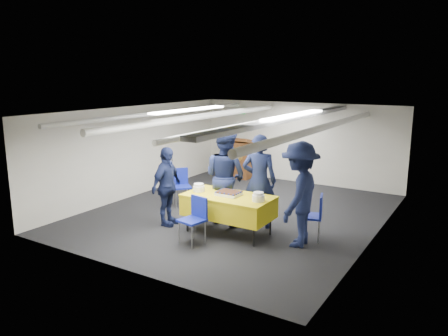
{
  "coord_description": "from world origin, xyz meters",
  "views": [
    {
      "loc": [
        4.71,
        -8.2,
        3.06
      ],
      "look_at": [
        -0.23,
        -0.2,
        1.05
      ],
      "focal_mm": 35.0,
      "sensor_mm": 36.0,
      "label": 1
    }
  ],
  "objects_px": {
    "podium": "(242,158)",
    "sailor_b": "(225,177)",
    "sailor_a": "(259,181)",
    "sailor_d": "(299,194)",
    "sheet_cake": "(229,193)",
    "chair_left": "(181,183)",
    "serving_table": "(228,206)",
    "chair_right": "(315,212)",
    "chair_near": "(195,215)",
    "sailor_c": "(167,186)"
  },
  "relations": [
    {
      "from": "sheet_cake",
      "to": "sailor_a",
      "type": "xyz_separation_m",
      "value": [
        0.33,
        0.64,
        0.15
      ]
    },
    {
      "from": "serving_table",
      "to": "chair_right",
      "type": "distance_m",
      "value": 1.66
    },
    {
      "from": "serving_table",
      "to": "sheet_cake",
      "type": "xyz_separation_m",
      "value": [
        -0.0,
        0.02,
        0.25
      ]
    },
    {
      "from": "chair_left",
      "to": "sailor_a",
      "type": "height_order",
      "value": "sailor_a"
    },
    {
      "from": "chair_near",
      "to": "sailor_b",
      "type": "relative_size",
      "value": 0.44
    },
    {
      "from": "sheet_cake",
      "to": "chair_right",
      "type": "xyz_separation_m",
      "value": [
        1.56,
        0.55,
        -0.28
      ]
    },
    {
      "from": "sailor_d",
      "to": "chair_left",
      "type": "bearing_deg",
      "value": -110.04
    },
    {
      "from": "chair_right",
      "to": "sailor_a",
      "type": "distance_m",
      "value": 1.31
    },
    {
      "from": "sailor_b",
      "to": "sailor_c",
      "type": "distance_m",
      "value": 1.23
    },
    {
      "from": "chair_right",
      "to": "sailor_d",
      "type": "xyz_separation_m",
      "value": [
        -0.16,
        -0.42,
        0.43
      ]
    },
    {
      "from": "sailor_a",
      "to": "chair_near",
      "type": "bearing_deg",
      "value": 49.76
    },
    {
      "from": "podium",
      "to": "sailor_b",
      "type": "distance_m",
      "value": 4.09
    },
    {
      "from": "chair_near",
      "to": "sailor_a",
      "type": "height_order",
      "value": "sailor_a"
    },
    {
      "from": "serving_table",
      "to": "chair_near",
      "type": "height_order",
      "value": "chair_near"
    },
    {
      "from": "sailor_b",
      "to": "sheet_cake",
      "type": "bearing_deg",
      "value": 134.63
    },
    {
      "from": "podium",
      "to": "chair_near",
      "type": "height_order",
      "value": "podium"
    },
    {
      "from": "podium",
      "to": "chair_right",
      "type": "xyz_separation_m",
      "value": [
        3.65,
        -3.68,
        -0.08
      ]
    },
    {
      "from": "serving_table",
      "to": "sailor_c",
      "type": "bearing_deg",
      "value": -170.02
    },
    {
      "from": "sailor_c",
      "to": "chair_left",
      "type": "bearing_deg",
      "value": 20.48
    },
    {
      "from": "podium",
      "to": "sheet_cake",
      "type": "bearing_deg",
      "value": -63.75
    },
    {
      "from": "podium",
      "to": "chair_right",
      "type": "bearing_deg",
      "value": -45.27
    },
    {
      "from": "chair_right",
      "to": "sailor_c",
      "type": "distance_m",
      "value": 3.02
    },
    {
      "from": "chair_near",
      "to": "chair_left",
      "type": "distance_m",
      "value": 2.52
    },
    {
      "from": "chair_right",
      "to": "sailor_a",
      "type": "height_order",
      "value": "sailor_a"
    },
    {
      "from": "sailor_b",
      "to": "sailor_c",
      "type": "height_order",
      "value": "sailor_b"
    },
    {
      "from": "sheet_cake",
      "to": "chair_near",
      "type": "relative_size",
      "value": 0.54
    },
    {
      "from": "sailor_a",
      "to": "serving_table",
      "type": "bearing_deg",
      "value": 46.46
    },
    {
      "from": "sailor_a",
      "to": "sheet_cake",
      "type": "bearing_deg",
      "value": 45.49
    },
    {
      "from": "serving_table",
      "to": "sailor_d",
      "type": "distance_m",
      "value": 1.46
    },
    {
      "from": "sheet_cake",
      "to": "chair_near",
      "type": "bearing_deg",
      "value": -108.99
    },
    {
      "from": "podium",
      "to": "sailor_a",
      "type": "height_order",
      "value": "sailor_a"
    },
    {
      "from": "chair_near",
      "to": "sailor_a",
      "type": "distance_m",
      "value": 1.58
    },
    {
      "from": "sailor_d",
      "to": "podium",
      "type": "bearing_deg",
      "value": -144.16
    },
    {
      "from": "chair_near",
      "to": "chair_left",
      "type": "xyz_separation_m",
      "value": [
        -1.73,
        1.84,
        0.0
      ]
    },
    {
      "from": "sailor_a",
      "to": "sailor_d",
      "type": "height_order",
      "value": "sailor_a"
    },
    {
      "from": "serving_table",
      "to": "sailor_a",
      "type": "xyz_separation_m",
      "value": [
        0.32,
        0.66,
        0.4
      ]
    },
    {
      "from": "sailor_a",
      "to": "sailor_d",
      "type": "distance_m",
      "value": 1.18
    },
    {
      "from": "chair_right",
      "to": "sailor_b",
      "type": "height_order",
      "value": "sailor_b"
    },
    {
      "from": "chair_right",
      "to": "sailor_a",
      "type": "xyz_separation_m",
      "value": [
        -1.23,
        0.09,
        0.43
      ]
    },
    {
      "from": "sailor_a",
      "to": "sailor_d",
      "type": "bearing_deg",
      "value": 137.15
    },
    {
      "from": "chair_near",
      "to": "chair_left",
      "type": "bearing_deg",
      "value": 133.33
    },
    {
      "from": "sailor_b",
      "to": "sailor_a",
      "type": "bearing_deg",
      "value": -163.32
    },
    {
      "from": "serving_table",
      "to": "sailor_b",
      "type": "bearing_deg",
      "value": 126.88
    },
    {
      "from": "podium",
      "to": "sailor_b",
      "type": "bearing_deg",
      "value": -65.56
    },
    {
      "from": "sheet_cake",
      "to": "chair_right",
      "type": "distance_m",
      "value": 1.68
    },
    {
      "from": "chair_left",
      "to": "sailor_a",
      "type": "relative_size",
      "value": 0.45
    },
    {
      "from": "chair_left",
      "to": "sheet_cake",
      "type": "bearing_deg",
      "value": -28.33
    },
    {
      "from": "podium",
      "to": "chair_left",
      "type": "relative_size",
      "value": 1.44
    },
    {
      "from": "podium",
      "to": "sailor_b",
      "type": "relative_size",
      "value": 0.64
    },
    {
      "from": "sheet_cake",
      "to": "chair_right",
      "type": "relative_size",
      "value": 0.54
    }
  ]
}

